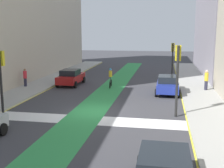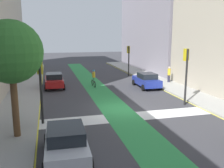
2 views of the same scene
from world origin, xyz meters
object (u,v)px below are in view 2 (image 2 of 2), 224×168
at_px(traffic_signal_near_left, 40,79).
at_px(car_blue_right_far, 147,80).
at_px(car_silver_left_near, 66,142).
at_px(pedestrian_sidewalk_left_a, 13,84).
at_px(cyclist_in_lane, 94,78).
at_px(pedestrian_sidewalk_right_a, 169,74).
at_px(traffic_signal_near_right, 186,66).
at_px(traffic_signal_far_right, 129,55).
at_px(car_red_left_far, 54,80).
at_px(street_tree_near, 11,52).

distance_m(traffic_signal_near_left, car_blue_right_far, 13.56).
bearing_deg(car_silver_left_near, pedestrian_sidewalk_left_a, 105.75).
xyz_separation_m(cyclist_in_lane, pedestrian_sidewalk_right_a, (8.72, -0.31, 0.09)).
bearing_deg(traffic_signal_near_right, traffic_signal_far_right, 89.83).
xyz_separation_m(pedestrian_sidewalk_right_a, pedestrian_sidewalk_left_a, (-16.64, -1.30, -0.05)).
bearing_deg(car_blue_right_far, traffic_signal_near_left, -141.79).
height_order(traffic_signal_near_left, car_silver_left_near, traffic_signal_near_left).
relative_size(traffic_signal_near_right, car_silver_left_near, 1.05).
xyz_separation_m(car_red_left_far, car_silver_left_near, (0.06, -15.82, 0.00)).
xyz_separation_m(car_blue_right_far, pedestrian_sidewalk_left_a, (-13.27, 0.22, 0.21)).
bearing_deg(traffic_signal_near_left, pedestrian_sidewalk_left_a, 107.81).
xyz_separation_m(traffic_signal_far_right, car_blue_right_far, (-0.52, -7.73, -2.02)).
bearing_deg(cyclist_in_lane, pedestrian_sidewalk_right_a, -2.06).
height_order(traffic_signal_far_right, car_blue_right_far, traffic_signal_far_right).
relative_size(traffic_signal_near_right, traffic_signal_far_right, 1.12).
distance_m(car_blue_right_far, car_red_left_far, 9.79).
relative_size(traffic_signal_near_left, pedestrian_sidewalk_right_a, 2.30).
height_order(car_silver_left_near, pedestrian_sidewalk_right_a, pedestrian_sidewalk_right_a).
distance_m(car_silver_left_near, pedestrian_sidewalk_right_a, 19.66).
relative_size(traffic_signal_near_right, car_red_left_far, 1.06).
xyz_separation_m(traffic_signal_far_right, pedestrian_sidewalk_left_a, (-13.79, -7.51, -1.81)).
bearing_deg(traffic_signal_near_right, car_red_left_far, 137.34).
relative_size(cyclist_in_lane, pedestrian_sidewalk_right_a, 1.04).
relative_size(traffic_signal_near_left, car_silver_left_near, 0.97).
xyz_separation_m(traffic_signal_near_right, car_silver_left_near, (-9.90, -6.64, -2.33)).
bearing_deg(car_silver_left_near, street_tree_near, 129.43).
bearing_deg(traffic_signal_near_right, car_blue_right_far, 94.04).
bearing_deg(traffic_signal_far_right, pedestrian_sidewalk_left_a, -151.42).
distance_m(traffic_signal_far_right, car_red_left_far, 11.51).
bearing_deg(traffic_signal_far_right, car_red_left_far, -152.04).
height_order(traffic_signal_near_right, cyclist_in_lane, traffic_signal_near_right).
distance_m(car_red_left_far, pedestrian_sidewalk_right_a, 12.89).
bearing_deg(pedestrian_sidewalk_left_a, street_tree_near, -82.41).
bearing_deg(cyclist_in_lane, car_blue_right_far, -18.87).
bearing_deg(car_blue_right_far, cyclist_in_lane, 161.13).
bearing_deg(car_silver_left_near, traffic_signal_far_right, 64.80).
relative_size(car_red_left_far, pedestrian_sidewalk_left_a, 2.49).
height_order(traffic_signal_near_left, pedestrian_sidewalk_left_a, traffic_signal_near_left).
xyz_separation_m(car_blue_right_far, car_red_left_far, (-9.48, 2.41, 0.00)).
xyz_separation_m(traffic_signal_far_right, car_silver_left_near, (-9.94, -21.13, -2.02)).
bearing_deg(car_blue_right_far, pedestrian_sidewalk_right_a, 24.19).
distance_m(cyclist_in_lane, pedestrian_sidewalk_right_a, 8.73).
bearing_deg(traffic_signal_near_left, cyclist_in_lane, 62.87).
height_order(traffic_signal_near_right, car_red_left_far, traffic_signal_near_right).
relative_size(traffic_signal_near_left, pedestrian_sidewalk_left_a, 2.43).
distance_m(traffic_signal_near_right, car_silver_left_near, 12.15).
relative_size(car_red_left_far, cyclist_in_lane, 2.27).
relative_size(traffic_signal_far_right, car_silver_left_near, 0.95).
bearing_deg(car_blue_right_far, traffic_signal_far_right, 86.14).
distance_m(traffic_signal_far_right, car_blue_right_far, 8.00).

